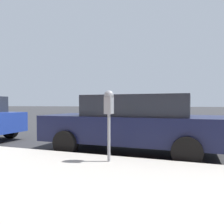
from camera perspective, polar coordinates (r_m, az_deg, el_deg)
ground_plane at (r=6.89m, az=14.15°, el=-8.92°), size 220.00×220.00×0.00m
parking_meter at (r=4.32m, az=-0.81°, el=1.21°), size 0.21×0.19×1.42m
car_navy at (r=5.86m, az=5.40°, el=-2.81°), size 2.09×4.72×1.54m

